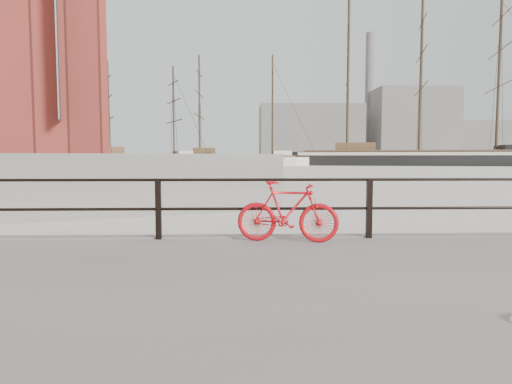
# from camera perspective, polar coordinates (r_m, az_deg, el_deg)

# --- Properties ---
(ground) EXTENTS (400.00, 400.00, 0.00)m
(ground) POSITION_cam_1_polar(r_m,az_deg,el_deg) (8.12, 13.56, -7.84)
(ground) COLOR white
(ground) RESTS_ON ground
(promenade) EXTENTS (36.00, 8.00, 0.35)m
(promenade) POSITION_cam_1_polar(r_m,az_deg,el_deg) (4.50, 27.84, -16.02)
(promenade) COLOR gray
(promenade) RESTS_ON ground
(far_quay) EXTENTS (78.44, 148.07, 1.80)m
(far_quay) POSITION_cam_1_polar(r_m,az_deg,el_deg) (88.19, -27.36, 3.40)
(far_quay) COLOR gray
(far_quay) RESTS_ON ground
(guardrail) EXTENTS (28.00, 0.10, 1.00)m
(guardrail) POSITION_cam_1_polar(r_m,az_deg,el_deg) (7.84, 13.97, -1.99)
(guardrail) COLOR black
(guardrail) RESTS_ON promenade
(bicycle) EXTENTS (1.63, 0.53, 0.97)m
(bicycle) POSITION_cam_1_polar(r_m,az_deg,el_deg) (7.28, 3.96, -2.46)
(bicycle) COLOR red
(bicycle) RESTS_ON promenade
(barque_black) EXTENTS (63.92, 34.84, 34.37)m
(barque_black) POSITION_cam_1_polar(r_m,az_deg,el_deg) (95.11, 19.64, 3.13)
(barque_black) COLOR black
(barque_black) RESTS_ON ground
(schooner_mid) EXTENTS (32.26, 15.04, 22.48)m
(schooner_mid) POSITION_cam_1_polar(r_m,az_deg,el_deg) (90.66, -2.50, 3.33)
(schooner_mid) COLOR silver
(schooner_mid) RESTS_ON ground
(schooner_left) EXTENTS (26.22, 19.36, 18.19)m
(schooner_left) POSITION_cam_1_polar(r_m,az_deg,el_deg) (80.20, -13.93, 3.06)
(schooner_left) COLOR beige
(schooner_left) RESTS_ON ground
(workboat_far) EXTENTS (10.18, 3.74, 7.00)m
(workboat_far) POSITION_cam_1_polar(r_m,az_deg,el_deg) (54.84, -28.57, 2.09)
(workboat_far) COLOR black
(workboat_far) RESTS_ON ground
(apartment_grey) EXTENTS (26.02, 22.15, 23.20)m
(apartment_grey) POSITION_cam_1_polar(r_m,az_deg,el_deg) (100.97, -28.35, 10.54)
(apartment_grey) COLOR #989793
(apartment_grey) RESTS_ON far_quay
(apartment_brick) EXTENTS (27.87, 22.90, 21.20)m
(apartment_brick) POSITION_cam_1_polar(r_m,az_deg,el_deg) (123.71, -27.51, 8.88)
(apartment_brick) COLOR brown
(apartment_brick) RESTS_ON far_quay
(industrial_west) EXTENTS (32.00, 18.00, 18.00)m
(industrial_west) POSITION_cam_1_polar(r_m,az_deg,el_deg) (149.48, 6.69, 7.18)
(industrial_west) COLOR gray
(industrial_west) RESTS_ON ground
(industrial_mid) EXTENTS (26.00, 20.00, 24.00)m
(industrial_mid) POSITION_cam_1_polar(r_m,az_deg,el_deg) (163.31, 18.78, 7.79)
(industrial_mid) COLOR gray
(industrial_mid) RESTS_ON ground
(industrial_east) EXTENTS (20.00, 16.00, 14.00)m
(industrial_east) POSITION_cam_1_polar(r_m,az_deg,el_deg) (176.93, 25.19, 5.71)
(industrial_east) COLOR gray
(industrial_east) RESTS_ON ground
(smokestack) EXTENTS (2.80, 2.80, 44.00)m
(smokestack) POSITION_cam_1_polar(r_m,az_deg,el_deg) (164.96, 13.93, 11.35)
(smokestack) COLOR gray
(smokestack) RESTS_ON ground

